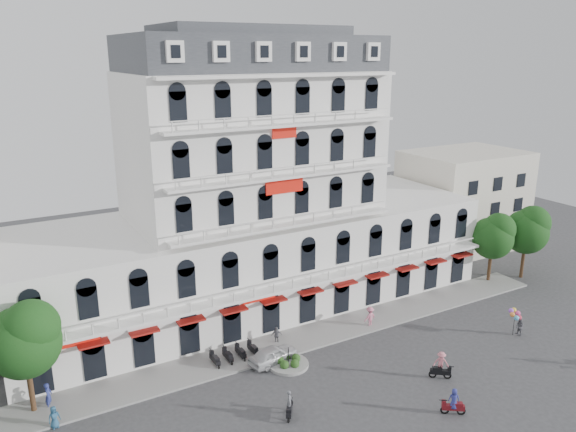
# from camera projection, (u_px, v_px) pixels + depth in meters

# --- Properties ---
(ground) EXTENTS (120.00, 120.00, 0.00)m
(ground) POSITION_uv_depth(u_px,v_px,m) (366.00, 393.00, 40.39)
(ground) COLOR #38383A
(ground) RESTS_ON ground
(sidewalk) EXTENTS (53.00, 4.00, 0.16)m
(sidewalk) POSITION_uv_depth(u_px,v_px,m) (301.00, 339.00, 47.87)
(sidewalk) COLOR gray
(sidewalk) RESTS_ON ground
(main_building) EXTENTS (45.00, 15.00, 25.80)m
(main_building) POSITION_uv_depth(u_px,v_px,m) (253.00, 204.00, 52.58)
(main_building) COLOR silver
(main_building) RESTS_ON ground
(flank_building_east) EXTENTS (14.00, 10.00, 12.00)m
(flank_building_east) POSITION_uv_depth(u_px,v_px,m) (463.00, 200.00, 69.66)
(flank_building_east) COLOR beige
(flank_building_east) RESTS_ON ground
(traffic_island) EXTENTS (3.20, 3.20, 1.60)m
(traffic_island) POSITION_uv_depth(u_px,v_px,m) (288.00, 363.00, 43.89)
(traffic_island) COLOR gray
(traffic_island) RESTS_ON ground
(parked_scooter_row) EXTENTS (4.40, 1.80, 1.10)m
(parked_scooter_row) POSITION_uv_depth(u_px,v_px,m) (234.00, 360.00, 44.70)
(parked_scooter_row) COLOR black
(parked_scooter_row) RESTS_ON ground
(tree_west_inner) EXTENTS (4.76, 4.76, 8.25)m
(tree_west_inner) POSITION_uv_depth(u_px,v_px,m) (24.00, 337.00, 36.71)
(tree_west_inner) COLOR #382314
(tree_west_inner) RESTS_ON ground
(tree_east_inner) EXTENTS (4.40, 4.37, 7.57)m
(tree_east_inner) POSITION_uv_depth(u_px,v_px,m) (493.00, 235.00, 58.70)
(tree_east_inner) COLOR #382314
(tree_east_inner) RESTS_ON ground
(tree_east_outer) EXTENTS (4.65, 4.65, 8.05)m
(tree_east_outer) POSITION_uv_depth(u_px,v_px,m) (527.00, 229.00, 59.68)
(tree_east_outer) COLOR #382314
(tree_east_outer) RESTS_ON ground
(parked_car) EXTENTS (4.40, 2.38, 1.42)m
(parked_car) POSITION_uv_depth(u_px,v_px,m) (273.00, 355.00, 44.18)
(parked_car) COLOR silver
(parked_car) RESTS_ON ground
(rider_west) EXTENTS (1.15, 1.46, 2.03)m
(rider_west) POSITION_uv_depth(u_px,v_px,m) (289.00, 405.00, 37.53)
(rider_west) COLOR black
(rider_west) RESTS_ON ground
(rider_east) EXTENTS (1.46, 1.15, 1.96)m
(rider_east) POSITION_uv_depth(u_px,v_px,m) (454.00, 402.00, 37.79)
(rider_east) COLOR maroon
(rider_east) RESTS_ON ground
(rider_center) EXTENTS (1.42, 1.21, 2.23)m
(rider_center) POSITION_uv_depth(u_px,v_px,m) (441.00, 364.00, 41.92)
(rider_center) COLOR black
(rider_center) RESTS_ON ground
(pedestrian_left) EXTENTS (0.84, 0.63, 1.56)m
(pedestrian_left) POSITION_uv_depth(u_px,v_px,m) (54.00, 417.00, 36.49)
(pedestrian_left) COLOR #275376
(pedestrian_left) RESTS_ON ground
(pedestrian_mid) EXTENTS (0.97, 0.74, 1.53)m
(pedestrian_mid) POSITION_uv_depth(u_px,v_px,m) (277.00, 335.00, 47.08)
(pedestrian_mid) COLOR slate
(pedestrian_mid) RESTS_ON ground
(pedestrian_right) EXTENTS (1.32, 0.88, 1.90)m
(pedestrian_right) POSITION_uv_depth(u_px,v_px,m) (370.00, 317.00, 49.98)
(pedestrian_right) COLOR #D6718D
(pedestrian_right) RESTS_ON ground
(pedestrian_far) EXTENTS (0.67, 0.81, 1.90)m
(pedestrian_far) POSITION_uv_depth(u_px,v_px,m) (48.00, 395.00, 38.51)
(pedestrian_far) COLOR navy
(pedestrian_far) RESTS_ON ground
(balloon_vendor) EXTENTS (1.31, 1.24, 2.45)m
(balloon_vendor) POSITION_uv_depth(u_px,v_px,m) (518.00, 322.00, 48.30)
(balloon_vendor) COLOR slate
(balloon_vendor) RESTS_ON ground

